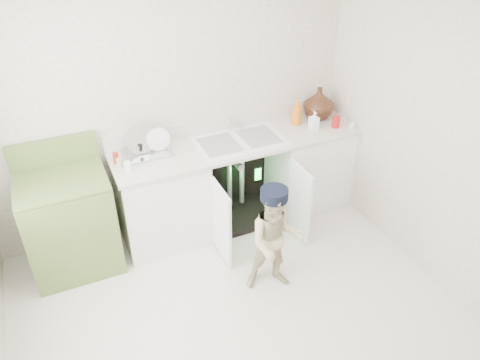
# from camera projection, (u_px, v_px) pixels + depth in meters

# --- Properties ---
(ground) EXTENTS (3.50, 3.50, 0.00)m
(ground) POSITION_uv_depth(u_px,v_px,m) (238.00, 315.00, 3.83)
(ground) COLOR silver
(ground) RESTS_ON ground
(room_shell) EXTENTS (6.00, 5.50, 1.26)m
(room_shell) POSITION_uv_depth(u_px,v_px,m) (238.00, 189.00, 3.15)
(room_shell) COLOR silver
(room_shell) RESTS_ON ground
(counter_run) EXTENTS (2.44, 1.02, 1.23)m
(counter_run) POSITION_uv_depth(u_px,v_px,m) (242.00, 177.00, 4.70)
(counter_run) COLOR white
(counter_run) RESTS_ON ground
(avocado_stove) EXTENTS (0.74, 0.65, 1.15)m
(avocado_stove) POSITION_uv_depth(u_px,v_px,m) (70.00, 221.00, 4.10)
(avocado_stove) COLOR olive
(avocado_stove) RESTS_ON ground
(repair_worker) EXTENTS (0.56, 0.92, 0.99)m
(repair_worker) POSITION_uv_depth(u_px,v_px,m) (276.00, 240.00, 3.85)
(repair_worker) COLOR #C2B68B
(repair_worker) RESTS_ON ground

